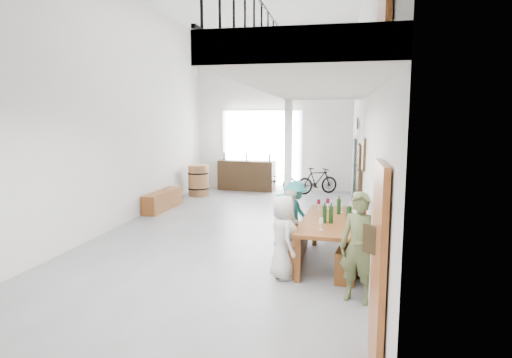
% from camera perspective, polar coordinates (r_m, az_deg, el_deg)
% --- Properties ---
extents(floor, '(12.00, 12.00, 0.00)m').
position_cam_1_polar(floor, '(9.61, -3.26, -7.10)').
color(floor, slate).
rests_on(floor, ground).
extents(room_walls, '(12.00, 12.00, 12.00)m').
position_cam_1_polar(room_walls, '(9.34, -3.43, 14.46)').
color(room_walls, white).
rests_on(room_walls, ground).
extents(gateway_portal, '(2.80, 0.08, 2.80)m').
position_cam_1_polar(gateway_portal, '(15.21, 0.77, 3.83)').
color(gateway_portal, white).
rests_on(gateway_portal, ground).
extents(right_wall_decor, '(0.07, 8.28, 5.07)m').
position_cam_1_polar(right_wall_decor, '(7.17, 14.14, 1.69)').
color(right_wall_decor, '#96481D').
rests_on(right_wall_decor, ground).
extents(balcony, '(1.52, 5.62, 4.00)m').
position_cam_1_polar(balcony, '(5.89, 8.01, 12.44)').
color(balcony, silver).
rests_on(balcony, ground).
extents(tasting_table, '(1.13, 2.42, 0.79)m').
position_cam_1_polar(tasting_table, '(7.53, 9.97, -5.91)').
color(tasting_table, brown).
rests_on(tasting_table, ground).
extents(bench_inner, '(0.35, 2.03, 0.47)m').
position_cam_1_polar(bench_inner, '(7.77, 5.08, -8.99)').
color(bench_inner, brown).
rests_on(bench_inner, ground).
extents(bench_wall, '(0.58, 2.18, 0.50)m').
position_cam_1_polar(bench_wall, '(7.68, 12.69, -9.26)').
color(bench_wall, brown).
rests_on(bench_wall, ground).
extents(tableware, '(0.68, 1.74, 0.35)m').
position_cam_1_polar(tableware, '(7.65, 10.10, -3.98)').
color(tableware, black).
rests_on(tableware, tasting_table).
extents(side_bench, '(0.45, 1.83, 0.51)m').
position_cam_1_polar(side_bench, '(12.21, -12.36, -2.80)').
color(side_bench, brown).
rests_on(side_bench, ground).
extents(oak_barrel, '(0.68, 0.68, 1.00)m').
position_cam_1_polar(oak_barrel, '(14.14, -7.67, -0.22)').
color(oak_barrel, brown).
rests_on(oak_barrel, ground).
extents(serving_counter, '(2.04, 0.74, 1.05)m').
position_cam_1_polar(serving_counter, '(15.11, -1.27, 0.47)').
color(serving_counter, '#3B2916').
rests_on(serving_counter, ground).
extents(counter_bottles, '(1.74, 0.28, 0.28)m').
position_cam_1_polar(counter_bottles, '(15.05, -1.27, 2.99)').
color(counter_bottles, black).
rests_on(counter_bottles, serving_counter).
extents(guest_left_a, '(0.65, 0.76, 1.32)m').
position_cam_1_polar(guest_left_a, '(6.79, 3.64, -7.71)').
color(guest_left_a, silver).
rests_on(guest_left_a, ground).
extents(guest_left_b, '(0.45, 0.54, 1.25)m').
position_cam_1_polar(guest_left_b, '(7.38, 3.63, -6.72)').
color(guest_left_b, teal).
rests_on(guest_left_b, ground).
extents(guest_left_c, '(0.52, 0.63, 1.21)m').
position_cam_1_polar(guest_left_c, '(8.05, 4.59, -5.66)').
color(guest_left_c, silver).
rests_on(guest_left_c, ground).
extents(guest_left_d, '(0.79, 0.97, 1.31)m').
position_cam_1_polar(guest_left_d, '(8.44, 5.23, -4.66)').
color(guest_left_d, teal).
rests_on(guest_left_d, ground).
extents(guest_right_a, '(0.38, 0.77, 1.26)m').
position_cam_1_polar(guest_right_a, '(7.09, 14.47, -7.55)').
color(guest_right_a, '#C33D21').
rests_on(guest_right_a, ground).
extents(guest_right_b, '(0.58, 0.98, 1.00)m').
position_cam_1_polar(guest_right_b, '(7.74, 14.13, -7.21)').
color(guest_right_b, black).
rests_on(guest_right_b, ground).
extents(guest_right_c, '(0.47, 0.64, 1.18)m').
position_cam_1_polar(guest_right_c, '(8.18, 13.62, -5.72)').
color(guest_right_c, silver).
rests_on(guest_right_c, ground).
extents(host_standing, '(0.65, 0.54, 1.53)m').
position_cam_1_polar(host_standing, '(6.06, 13.64, -8.89)').
color(host_standing, '#525932').
rests_on(host_standing, ground).
extents(potted_plant, '(0.45, 0.42, 0.41)m').
position_cam_1_polar(potted_plant, '(9.72, 11.64, -5.84)').
color(potted_plant, '#1B5119').
rests_on(potted_plant, ground).
extents(bicycle_near, '(1.74, 1.28, 0.87)m').
position_cam_1_polar(bicycle_near, '(14.81, 2.80, -0.04)').
color(bicycle_near, black).
rests_on(bicycle_near, ground).
extents(bicycle_far, '(1.50, 1.08, 0.89)m').
position_cam_1_polar(bicycle_far, '(14.49, 8.14, -0.25)').
color(bicycle_far, black).
rests_on(bicycle_far, ground).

